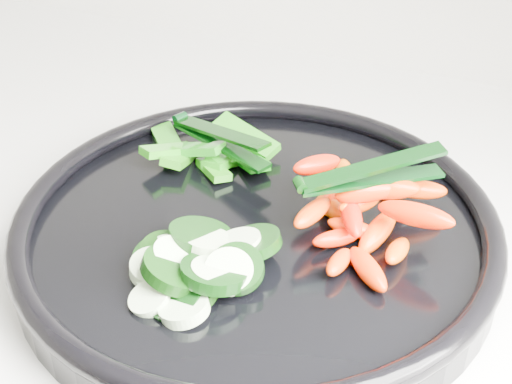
% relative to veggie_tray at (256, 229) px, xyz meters
% --- Properties ---
extents(veggie_tray, '(0.47, 0.47, 0.04)m').
position_rel_veggie_tray_xyz_m(veggie_tray, '(0.00, 0.00, 0.00)').
color(veggie_tray, black).
rests_on(veggie_tray, counter).
extents(cucumber_pile, '(0.12, 0.12, 0.04)m').
position_rel_veggie_tray_xyz_m(cucumber_pile, '(-0.02, -0.07, 0.01)').
color(cucumber_pile, black).
rests_on(cucumber_pile, veggie_tray).
extents(carrot_pile, '(0.14, 0.16, 0.06)m').
position_rel_veggie_tray_xyz_m(carrot_pile, '(0.08, 0.03, 0.02)').
color(carrot_pile, '#F73B00').
rests_on(carrot_pile, veggie_tray).
extents(pepper_pile, '(0.13, 0.10, 0.04)m').
position_rel_veggie_tray_xyz_m(pepper_pile, '(-0.08, 0.07, 0.01)').
color(pepper_pile, '#26730A').
rests_on(pepper_pile, veggie_tray).
extents(tong_carrot, '(0.10, 0.08, 0.02)m').
position_rel_veggie_tray_xyz_m(tong_carrot, '(0.08, 0.03, 0.05)').
color(tong_carrot, black).
rests_on(tong_carrot, carrot_pile).
extents(tong_pepper, '(0.11, 0.06, 0.02)m').
position_rel_veggie_tray_xyz_m(tong_pepper, '(-0.07, 0.07, 0.03)').
color(tong_pepper, black).
rests_on(tong_pepper, pepper_pile).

